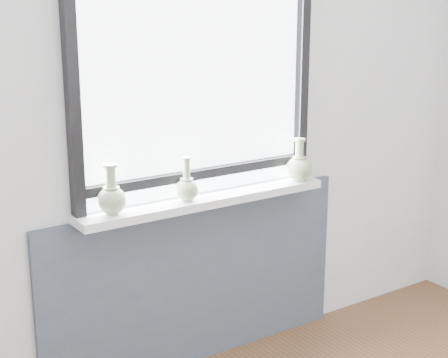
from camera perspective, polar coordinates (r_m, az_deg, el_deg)
back_wall at (r=3.30m, az=-2.54°, el=5.67°), size 3.60×0.02×2.60m
apron_panel at (r=3.52m, az=-2.12°, el=-8.51°), size 1.70×0.03×0.86m
windowsill at (r=3.31m, az=-1.55°, el=-1.75°), size 1.32×0.18×0.04m
window at (r=3.25m, az=-2.22°, el=8.05°), size 1.30×0.06×1.05m
vase_a at (r=3.05m, az=-9.32°, el=-1.51°), size 0.13×0.13×0.23m
vase_b at (r=3.22m, az=-3.12°, el=-0.72°), size 0.11×0.11×0.21m
vase_c at (r=3.59m, az=6.25°, el=1.02°), size 0.14×0.14×0.22m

